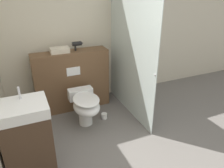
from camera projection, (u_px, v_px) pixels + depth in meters
wall_back at (77, 33)px, 3.73m from camera, size 8.00×0.06×2.50m
partition_panel at (72, 81)px, 3.74m from camera, size 1.25×0.32×1.02m
shower_glass at (130, 57)px, 3.43m from camera, size 0.04×1.49×1.96m
toilet at (85, 106)px, 3.31m from camera, size 0.39×0.65×0.52m
sink_vanity at (28, 140)px, 2.40m from camera, size 0.51×0.44×1.06m
hair_drier at (77, 44)px, 3.55m from camera, size 0.18×0.07×0.15m
folded_towel at (60, 50)px, 3.45m from camera, size 0.29×0.17×0.09m
spare_toilet_roll at (104, 116)px, 3.59m from camera, size 0.10×0.10×0.09m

